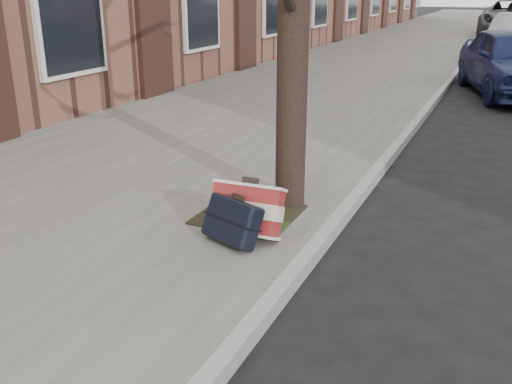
% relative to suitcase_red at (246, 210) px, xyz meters
% --- Properties ---
extents(ground, '(120.00, 120.00, 0.00)m').
position_rel_suitcase_red_xyz_m(ground, '(1.83, -0.79, -0.35)').
color(ground, black).
rests_on(ground, ground).
extents(near_sidewalk, '(5.00, 70.00, 0.12)m').
position_rel_suitcase_red_xyz_m(near_sidewalk, '(-1.87, 14.21, -0.29)').
color(near_sidewalk, gray).
rests_on(near_sidewalk, ground).
extents(dirt_patch, '(0.85, 0.85, 0.02)m').
position_rel_suitcase_red_xyz_m(dirt_patch, '(-0.17, 0.41, -0.22)').
color(dirt_patch, black).
rests_on(dirt_patch, near_sidewalk).
extents(suitcase_red, '(0.60, 0.34, 0.46)m').
position_rel_suitcase_red_xyz_m(suitcase_red, '(0.00, 0.00, 0.00)').
color(suitcase_red, maroon).
rests_on(suitcase_red, near_sidewalk).
extents(suitcase_navy, '(0.58, 0.45, 0.40)m').
position_rel_suitcase_red_xyz_m(suitcase_navy, '(-0.04, -0.19, -0.03)').
color(suitcase_navy, black).
rests_on(suitcase_navy, near_sidewalk).
extents(car_near_back, '(2.66, 5.55, 1.53)m').
position_rel_suitcase_red_xyz_m(car_near_back, '(1.46, 23.35, 0.42)').
color(car_near_back, '#3F3F44').
rests_on(car_near_back, ground).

